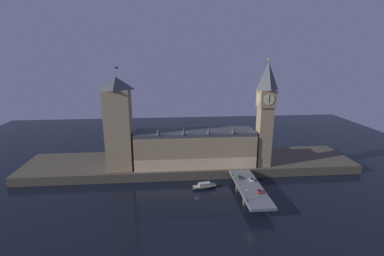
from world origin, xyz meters
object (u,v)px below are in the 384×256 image
(victoria_tower, at_px, (119,124))
(pedestrian_far_rail, at_px, (236,178))
(boat_upstream, at_px, (204,186))
(clock_tower, at_px, (266,111))
(car_southbound_lead, at_px, (259,191))
(car_northbound_lead, at_px, (240,177))
(pedestrian_near_rail, at_px, (248,199))
(street_lamp_near, at_px, (247,194))
(car_southbound_trail, at_px, (251,180))
(street_lamp_far, at_px, (233,169))

(victoria_tower, bearing_deg, pedestrian_far_rail, -20.04)
(victoria_tower, xyz_separation_m, boat_upstream, (50.58, -22.33, -33.12))
(clock_tower, bearing_deg, car_southbound_lead, -110.58)
(car_northbound_lead, distance_m, pedestrian_near_rail, 25.80)
(car_northbound_lead, xyz_separation_m, street_lamp_near, (-3.23, -25.10, 3.08))
(car_southbound_trail, height_order, pedestrian_far_rail, pedestrian_far_rail)
(car_southbound_trail, bearing_deg, victoria_tower, 160.20)
(car_southbound_lead, height_order, street_lamp_far, street_lamp_far)
(victoria_tower, height_order, car_southbound_lead, victoria_tower)
(car_northbound_lead, relative_size, boat_upstream, 0.27)
(car_southbound_lead, xyz_separation_m, street_lamp_far, (-8.90, 22.15, 3.44))
(car_northbound_lead, distance_m, car_southbound_lead, 18.69)
(clock_tower, xyz_separation_m, boat_upstream, (-40.39, -18.89, -40.10))
(car_southbound_trail, height_order, pedestrian_near_rail, pedestrian_near_rail)
(car_southbound_lead, bearing_deg, pedestrian_far_rail, 116.98)
(clock_tower, xyz_separation_m, pedestrian_far_rail, (-22.82, -21.42, -34.37))
(street_lamp_near, bearing_deg, street_lamp_far, 90.00)
(pedestrian_near_rail, xyz_separation_m, street_lamp_near, (-0.40, 0.55, 2.83))
(car_northbound_lead, height_order, car_southbound_lead, car_southbound_lead)
(pedestrian_near_rail, bearing_deg, pedestrian_far_rail, 90.00)
(street_lamp_far, height_order, boat_upstream, street_lamp_far)
(victoria_tower, relative_size, street_lamp_far, 9.62)
(car_southbound_trail, distance_m, boat_upstream, 27.17)
(clock_tower, bearing_deg, car_southbound_trail, -120.65)
(victoria_tower, height_order, street_lamp_near, victoria_tower)
(car_southbound_trail, relative_size, pedestrian_far_rail, 2.49)
(street_lamp_near, distance_m, boat_upstream, 32.73)
(car_southbound_lead, height_order, pedestrian_near_rail, pedestrian_near_rail)
(clock_tower, bearing_deg, street_lamp_near, -117.08)
(clock_tower, relative_size, car_northbound_lead, 15.76)
(car_northbound_lead, distance_m, street_lamp_far, 6.45)
(boat_upstream, bearing_deg, clock_tower, 25.07)
(pedestrian_far_rail, relative_size, boat_upstream, 0.10)
(street_lamp_near, bearing_deg, car_northbound_lead, 82.66)
(clock_tower, bearing_deg, boat_upstream, -154.93)
(pedestrian_near_rail, height_order, pedestrian_far_rail, pedestrian_far_rail)
(boat_upstream, bearing_deg, pedestrian_near_rail, -57.02)
(car_southbound_lead, height_order, boat_upstream, car_southbound_lead)
(victoria_tower, distance_m, boat_upstream, 64.45)
(pedestrian_far_rail, distance_m, street_lamp_far, 6.36)
(car_southbound_lead, bearing_deg, street_lamp_near, -140.70)
(car_southbound_lead, xyz_separation_m, pedestrian_near_rail, (-8.50, -7.84, 0.18))
(street_lamp_near, distance_m, street_lamp_far, 29.44)
(victoria_tower, relative_size, car_southbound_trail, 15.54)
(car_northbound_lead, relative_size, car_southbound_lead, 1.05)
(car_southbound_lead, height_order, street_lamp_near, street_lamp_near)
(clock_tower, distance_m, car_northbound_lead, 44.84)
(victoria_tower, relative_size, boat_upstream, 4.01)
(car_northbound_lead, bearing_deg, car_southbound_trail, -34.11)
(car_southbound_lead, relative_size, pedestrian_near_rail, 2.49)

